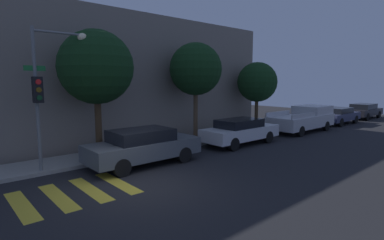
# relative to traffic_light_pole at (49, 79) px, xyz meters

# --- Properties ---
(ground_plane) EXTENTS (60.00, 60.00, 0.00)m
(ground_plane) POSITION_rel_traffic_light_pole_xyz_m (1.59, -3.37, -3.43)
(ground_plane) COLOR black
(sidewalk) EXTENTS (26.00, 2.09, 0.14)m
(sidewalk) POSITION_rel_traffic_light_pole_xyz_m (1.59, 0.87, -3.36)
(sidewalk) COLOR gray
(sidewalk) RESTS_ON ground
(building_row) EXTENTS (26.00, 6.00, 6.91)m
(building_row) POSITION_rel_traffic_light_pole_xyz_m (1.59, 5.32, 0.03)
(building_row) COLOR slate
(building_row) RESTS_ON ground
(crosswalk) EXTENTS (5.17, 2.60, 0.00)m
(crosswalk) POSITION_rel_traffic_light_pole_xyz_m (-1.13, -2.57, -3.43)
(crosswalk) COLOR gold
(crosswalk) RESTS_ON ground
(traffic_light_pole) EXTENTS (2.25, 0.56, 5.22)m
(traffic_light_pole) POSITION_rel_traffic_light_pole_xyz_m (0.00, 0.00, 0.00)
(traffic_light_pole) COLOR slate
(traffic_light_pole) RESTS_ON ground
(sedan_near_corner) EXTENTS (4.59, 1.85, 1.45)m
(sedan_near_corner) POSITION_rel_traffic_light_pole_xyz_m (3.05, -1.27, -2.66)
(sedan_near_corner) COLOR #4C5156
(sedan_near_corner) RESTS_ON ground
(sedan_middle) EXTENTS (4.60, 1.75, 1.37)m
(sedan_middle) POSITION_rel_traffic_light_pole_xyz_m (9.05, -1.27, -2.70)
(sedan_middle) COLOR silver
(sedan_middle) RESTS_ON ground
(pickup_truck) EXTENTS (5.41, 2.09, 1.66)m
(pickup_truck) POSITION_rel_traffic_light_pole_xyz_m (15.62, -1.27, -2.58)
(pickup_truck) COLOR #BCBCC1
(pickup_truck) RESTS_ON ground
(sedan_far_end) EXTENTS (4.46, 1.84, 1.30)m
(sedan_far_end) POSITION_rel_traffic_light_pole_xyz_m (20.93, -1.27, -2.73)
(sedan_far_end) COLOR #2D3351
(sedan_far_end) RESTS_ON ground
(sedan_tail_of_row) EXTENTS (4.63, 1.78, 1.35)m
(sedan_tail_of_row) POSITION_rel_traffic_light_pole_xyz_m (26.34, -1.27, -2.71)
(sedan_tail_of_row) COLOR black
(sedan_tail_of_row) RESTS_ON ground
(tree_near_corner) EXTENTS (3.11, 3.11, 5.49)m
(tree_near_corner) POSITION_rel_traffic_light_pole_xyz_m (2.11, 0.77, 0.49)
(tree_near_corner) COLOR #42301E
(tree_near_corner) RESTS_ON ground
(tree_midblock) EXTENTS (2.83, 2.83, 5.42)m
(tree_midblock) POSITION_rel_traffic_light_pole_xyz_m (7.69, 0.77, 0.55)
(tree_midblock) COLOR brown
(tree_midblock) RESTS_ON ground
(tree_far_end) EXTENTS (2.62, 2.62, 4.61)m
(tree_far_end) POSITION_rel_traffic_light_pole_xyz_m (13.14, 0.77, -0.14)
(tree_far_end) COLOR #4C3823
(tree_far_end) RESTS_ON ground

